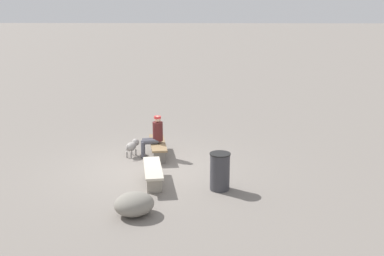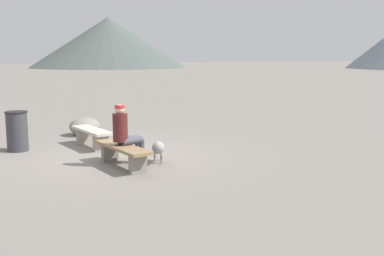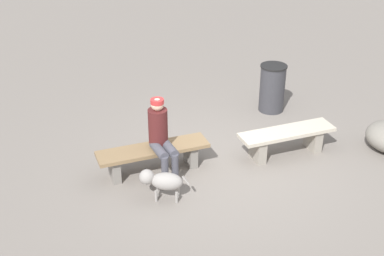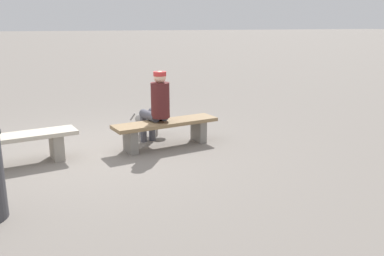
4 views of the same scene
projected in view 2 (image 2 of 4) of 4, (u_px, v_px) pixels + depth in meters
ground at (114, 156)px, 10.64m from camera, size 210.00×210.00×0.06m
bench_left at (92, 135)px, 11.48m from camera, size 1.71×0.71×0.46m
bench_right at (123, 152)px, 9.48m from camera, size 1.85×0.73×0.44m
seated_person at (125, 131)px, 9.56m from camera, size 0.42×0.67×1.28m
dog at (158, 148)px, 9.83m from camera, size 0.72×0.41×0.48m
trash_bin at (17, 131)px, 11.03m from camera, size 0.52×0.52×0.95m
boulder at (85, 126)px, 13.22m from camera, size 1.11×1.15×0.51m
distant_peak_2 at (108, 42)px, 77.93m from camera, size 26.02×26.02×8.30m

